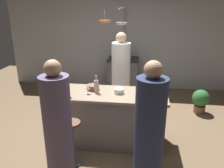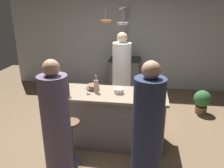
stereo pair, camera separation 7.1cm
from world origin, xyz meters
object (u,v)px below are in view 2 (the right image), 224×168
(wine_bottle_green, at_px, (146,88))
(mixing_bowl_wooden, at_px, (93,87))
(bar_stool_left, at_px, (72,140))
(mixing_bowl_ceramic, at_px, (119,91))
(wine_bottle_red, at_px, (138,93))
(wine_bottle_dark, at_px, (146,90))
(wine_bottle_rose, at_px, (96,86))
(wine_glass_near_right_guest, at_px, (157,94))
(bar_stool_right, at_px, (143,146))
(guest_right, at_px, (147,136))
(wine_bottle_amber, at_px, (153,90))
(pepper_mill, at_px, (68,90))
(wine_glass_near_left_guest, at_px, (87,87))
(guest_left, at_px, (57,130))
(potted_plant, at_px, (202,101))
(stove_range, at_px, (125,75))

(wine_bottle_green, height_order, mixing_bowl_wooden, wine_bottle_green)
(bar_stool_left, distance_m, mixing_bowl_ceramic, 1.04)
(wine_bottle_red, distance_m, wine_bottle_dark, 0.18)
(wine_bottle_rose, xyz_separation_m, wine_glass_near_right_guest, (0.95, -0.18, -0.00))
(wine_bottle_red, bearing_deg, mixing_bowl_wooden, 154.02)
(bar_stool_right, bearing_deg, bar_stool_left, 180.00)
(guest_right, relative_size, wine_bottle_green, 5.49)
(guest_right, xyz_separation_m, wine_bottle_green, (-0.03, 0.99, 0.23))
(wine_bottle_amber, bearing_deg, pepper_mill, -173.36)
(pepper_mill, distance_m, wine_bottle_dark, 1.20)
(wine_bottle_dark, xyz_separation_m, wine_glass_near_left_guest, (-0.92, 0.03, -0.02))
(bar_stool_left, relative_size, guest_left, 0.41)
(wine_bottle_amber, height_order, mixing_bowl_wooden, wine_bottle_amber)
(guest_left, distance_m, potted_plant, 3.32)
(wine_bottle_rose, height_order, mixing_bowl_ceramic, wine_bottle_rose)
(guest_left, bearing_deg, wine_bottle_red, 37.57)
(wine_bottle_green, distance_m, wine_bottle_amber, 0.12)
(wine_bottle_amber, bearing_deg, wine_bottle_dark, -157.42)
(wine_glass_near_right_guest, bearing_deg, potted_plant, 55.63)
(wine_bottle_dark, distance_m, mixing_bowl_wooden, 0.92)
(guest_right, distance_m, wine_bottle_rose, 1.31)
(guest_left, distance_m, wine_bottle_rose, 1.06)
(stove_range, xyz_separation_m, guest_left, (-0.53, -3.46, 0.33))
(mixing_bowl_ceramic, xyz_separation_m, mixing_bowl_wooden, (-0.45, 0.11, 0.00))
(wine_bottle_amber, xyz_separation_m, wine_glass_near_left_guest, (-1.02, -0.01, -0.01))
(bar_stool_right, relative_size, wine_glass_near_left_guest, 4.66)
(guest_left, height_order, wine_glass_near_left_guest, guest_left)
(mixing_bowl_ceramic, relative_size, mixing_bowl_wooden, 0.75)
(wine_bottle_red, bearing_deg, guest_right, -79.14)
(potted_plant, bearing_deg, guest_left, -134.34)
(wine_glass_near_right_guest, relative_size, mixing_bowl_wooden, 0.71)
(wine_bottle_rose, bearing_deg, guest_right, -50.20)
(stove_range, relative_size, pepper_mill, 4.24)
(guest_right, bearing_deg, mixing_bowl_ceramic, 114.55)
(wine_bottle_rose, height_order, wine_bottle_dark, wine_bottle_dark)
(guest_right, distance_m, wine_bottle_green, 1.02)
(guest_left, distance_m, pepper_mill, 0.82)
(guest_right, relative_size, wine_bottle_red, 5.12)
(mixing_bowl_ceramic, height_order, mixing_bowl_wooden, mixing_bowl_wooden)
(wine_bottle_amber, bearing_deg, wine_bottle_rose, 176.05)
(wine_glass_near_right_guest, bearing_deg, guest_right, -99.00)
(bar_stool_right, bearing_deg, guest_right, -84.98)
(guest_left, bearing_deg, wine_bottle_dark, 39.34)
(bar_stool_right, distance_m, guest_right, 0.56)
(pepper_mill, distance_m, wine_bottle_rose, 0.45)
(wine_bottle_green, relative_size, wine_bottle_rose, 1.07)
(guest_left, relative_size, wine_bottle_amber, 5.39)
(guest_right, xyz_separation_m, mixing_bowl_ceramic, (-0.46, 1.01, 0.15))
(wine_bottle_amber, height_order, mixing_bowl_ceramic, wine_bottle_amber)
(bar_stool_left, xyz_separation_m, pepper_mill, (-0.15, 0.40, 0.63))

